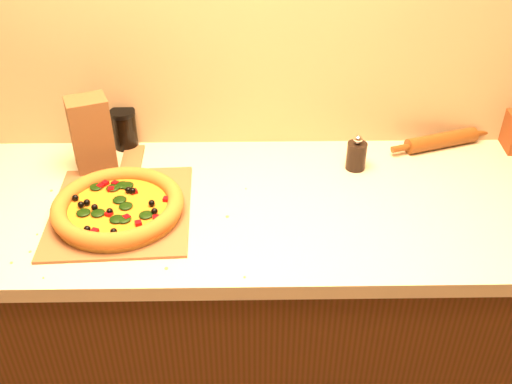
# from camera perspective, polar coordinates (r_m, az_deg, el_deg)

# --- Properties ---
(cabinet) EXTENTS (2.80, 0.65, 0.86)m
(cabinet) POSITION_cam_1_polar(r_m,az_deg,el_deg) (1.86, -2.00, -12.76)
(cabinet) COLOR #432A0E
(cabinet) RESTS_ON ground
(countertop) EXTENTS (2.84, 0.68, 0.04)m
(countertop) POSITION_cam_1_polar(r_m,az_deg,el_deg) (1.56, -2.33, -1.42)
(countertop) COLOR #C1B397
(countertop) RESTS_ON cabinet
(pizza_peel) EXTENTS (0.38, 0.55, 0.01)m
(pizza_peel) POSITION_cam_1_polar(r_m,az_deg,el_deg) (1.56, -13.27, -1.42)
(pizza_peel) COLOR brown
(pizza_peel) RESTS_ON countertop
(pizza) EXTENTS (0.34, 0.34, 0.05)m
(pizza) POSITION_cam_1_polar(r_m,az_deg,el_deg) (1.52, -13.60, -1.42)
(pizza) COLOR #BD762F
(pizza) RESTS_ON pizza_peel
(pepper_grinder) EXTENTS (0.06, 0.06, 0.11)m
(pepper_grinder) POSITION_cam_1_polar(r_m,az_deg,el_deg) (1.69, 10.00, 3.67)
(pepper_grinder) COLOR black
(pepper_grinder) RESTS_ON countertop
(rolling_pin) EXTENTS (0.34, 0.13, 0.05)m
(rolling_pin) POSITION_cam_1_polar(r_m,az_deg,el_deg) (1.88, 18.06, 4.93)
(rolling_pin) COLOR #613810
(rolling_pin) RESTS_ON countertop
(paper_bag) EXTENTS (0.14, 0.12, 0.22)m
(paper_bag) POSITION_cam_1_polar(r_m,az_deg,el_deg) (1.70, -16.14, 5.56)
(paper_bag) COLOR brown
(paper_bag) RESTS_ON countertop
(dark_jar) EXTENTS (0.08, 0.08, 0.12)m
(dark_jar) POSITION_cam_1_polar(r_m,az_deg,el_deg) (1.82, -13.02, 6.17)
(dark_jar) COLOR black
(dark_jar) RESTS_ON countertop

